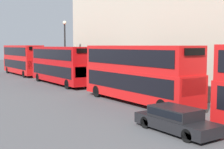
{
  "coord_description": "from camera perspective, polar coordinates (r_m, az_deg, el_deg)",
  "views": [
    {
      "loc": [
        -13.18,
        0.77,
        4.42
      ],
      "look_at": [
        0.48,
        21.24,
        2.12
      ],
      "focal_mm": 50.0,
      "sensor_mm": 36.0,
      "label": 1
    }
  ],
  "objects": [
    {
      "name": "bus_trailing",
      "position": [
        48.7,
        -16.04,
        2.8
      ],
      "size": [
        2.59,
        11.42,
        4.43
      ],
      "color": "red",
      "rests_on": "ground"
    },
    {
      "name": "bus_third_in_queue",
      "position": [
        35.92,
        -9.37,
        1.98
      ],
      "size": [
        2.59,
        11.49,
        4.28
      ],
      "color": "#B20C0F",
      "rests_on": "ground"
    },
    {
      "name": "bus_second_in_queue",
      "position": [
        23.9,
        4.63,
        0.55
      ],
      "size": [
        2.59,
        11.35,
        4.42
      ],
      "color": "red",
      "rests_on": "ground"
    },
    {
      "name": "street_lamp",
      "position": [
        38.61,
        -8.6,
        5.38
      ],
      "size": [
        0.44,
        0.44,
        7.4
      ],
      "color": "black",
      "rests_on": "ground"
    },
    {
      "name": "car_hatchback",
      "position": [
        16.38,
        11.59,
        -7.94
      ],
      "size": [
        1.79,
        4.66,
        1.29
      ],
      "color": "black",
      "rests_on": "ground"
    }
  ]
}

